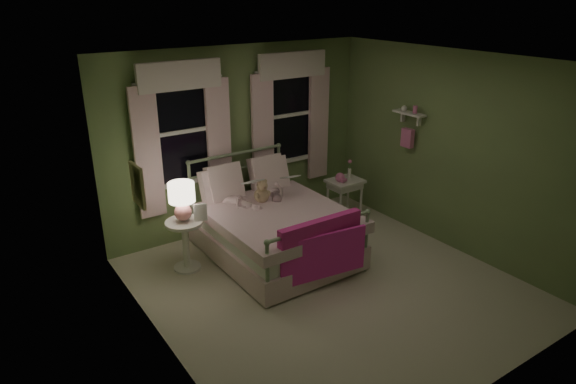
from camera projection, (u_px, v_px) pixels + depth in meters
room_shell at (332, 183)px, 5.61m from camera, size 4.20×4.20×4.20m
bed at (273, 228)px, 6.67m from camera, size 1.58×2.04×1.18m
pink_throw at (322, 242)px, 5.80m from camera, size 1.10×0.21×0.71m
child_left at (237, 179)px, 6.62m from camera, size 0.35×0.28×0.83m
child_right at (273, 177)px, 6.95m from camera, size 0.40×0.37×0.66m
book_left at (246, 187)px, 6.44m from camera, size 0.20×0.12×0.26m
book_right at (283, 181)px, 6.75m from camera, size 0.22×0.15×0.26m
teddy_bear at (262, 193)px, 6.72m from camera, size 0.24×0.20×0.32m
nightstand_left at (185, 238)px, 6.31m from camera, size 0.46×0.46×0.65m
table_lamp at (182, 198)px, 6.11m from camera, size 0.32×0.32×0.48m
book_nightstand at (194, 221)px, 6.21m from camera, size 0.24×0.27×0.02m
nightstand_right at (345, 186)px, 7.61m from camera, size 0.50×0.40×0.64m
pink_toy at (340, 178)px, 7.50m from camera, size 0.14×0.19×0.14m
bud_vase at (350, 169)px, 7.63m from camera, size 0.06×0.06×0.28m
window_left at (183, 127)px, 6.61m from camera, size 1.34×0.13×1.96m
window_right at (291, 111)px, 7.50m from camera, size 1.34×0.13×1.96m
wall_shelf at (408, 126)px, 7.06m from camera, size 0.15×0.50×0.60m
framed_picture at (138, 185)px, 4.98m from camera, size 0.03×0.32×0.42m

